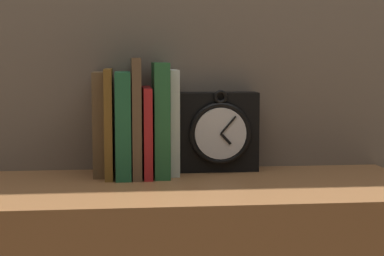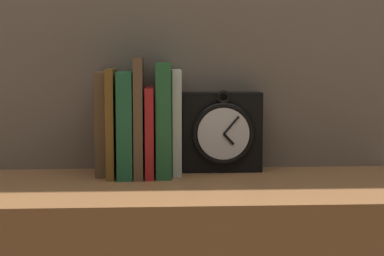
{
  "view_description": "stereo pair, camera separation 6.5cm",
  "coord_description": "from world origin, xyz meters",
  "px_view_note": "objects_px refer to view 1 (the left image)",
  "views": [
    {
      "loc": [
        -0.14,
        -1.29,
        1.17
      ],
      "look_at": [
        0.0,
        0.0,
        1.03
      ],
      "focal_mm": 60.0,
      "sensor_mm": 36.0,
      "label": 1
    },
    {
      "loc": [
        -0.07,
        -1.3,
        1.17
      ],
      "look_at": [
        0.0,
        0.0,
        1.03
      ],
      "focal_mm": 60.0,
      "sensor_mm": 36.0,
      "label": 2
    }
  ],
  "objects_px": {
    "clock": "(218,132)",
    "book_slot6_white": "(173,122)",
    "book_slot3_brown": "(136,117)",
    "book_slot4_red": "(147,132)",
    "book_slot2_green": "(123,124)",
    "book_slot0_brown": "(99,124)",
    "book_slot5_green": "(161,119)",
    "book_slot1_brown": "(109,123)"
  },
  "relations": [
    {
      "from": "clock",
      "to": "book_slot3_brown",
      "type": "height_order",
      "value": "book_slot3_brown"
    },
    {
      "from": "book_slot0_brown",
      "to": "book_slot2_green",
      "type": "distance_m",
      "value": 0.06
    },
    {
      "from": "book_slot5_green",
      "to": "book_slot2_green",
      "type": "bearing_deg",
      "value": -176.5
    },
    {
      "from": "book_slot0_brown",
      "to": "book_slot5_green",
      "type": "xyz_separation_m",
      "value": [
        0.14,
        -0.02,
        0.01
      ]
    },
    {
      "from": "book_slot5_green",
      "to": "book_slot6_white",
      "type": "xyz_separation_m",
      "value": [
        0.03,
        0.02,
        -0.01
      ]
    },
    {
      "from": "book_slot0_brown",
      "to": "book_slot6_white",
      "type": "relative_size",
      "value": 0.98
    },
    {
      "from": "book_slot0_brown",
      "to": "book_slot4_red",
      "type": "distance_m",
      "value": 0.11
    },
    {
      "from": "book_slot0_brown",
      "to": "book_slot3_brown",
      "type": "bearing_deg",
      "value": -14.34
    },
    {
      "from": "clock",
      "to": "book_slot1_brown",
      "type": "distance_m",
      "value": 0.25
    },
    {
      "from": "clock",
      "to": "book_slot4_red",
      "type": "distance_m",
      "value": 0.17
    },
    {
      "from": "book_slot0_brown",
      "to": "book_slot1_brown",
      "type": "height_order",
      "value": "book_slot1_brown"
    },
    {
      "from": "book_slot1_brown",
      "to": "book_slot3_brown",
      "type": "relative_size",
      "value": 0.91
    },
    {
      "from": "book_slot0_brown",
      "to": "book_slot1_brown",
      "type": "relative_size",
      "value": 0.97
    },
    {
      "from": "book_slot3_brown",
      "to": "book_slot1_brown",
      "type": "bearing_deg",
      "value": 177.1
    },
    {
      "from": "book_slot1_brown",
      "to": "book_slot5_green",
      "type": "height_order",
      "value": "book_slot5_green"
    },
    {
      "from": "book_slot5_green",
      "to": "clock",
      "type": "bearing_deg",
      "value": 15.42
    },
    {
      "from": "book_slot1_brown",
      "to": "book_slot5_green",
      "type": "xyz_separation_m",
      "value": [
        0.11,
        0.0,
        0.01
      ]
    },
    {
      "from": "book_slot2_green",
      "to": "book_slot4_red",
      "type": "bearing_deg",
      "value": 1.42
    },
    {
      "from": "clock",
      "to": "book_slot6_white",
      "type": "bearing_deg",
      "value": -169.08
    },
    {
      "from": "book_slot1_brown",
      "to": "book_slot2_green",
      "type": "relative_size",
      "value": 1.03
    },
    {
      "from": "clock",
      "to": "book_slot6_white",
      "type": "distance_m",
      "value": 0.11
    },
    {
      "from": "book_slot2_green",
      "to": "book_slot3_brown",
      "type": "height_order",
      "value": "book_slot3_brown"
    },
    {
      "from": "clock",
      "to": "book_slot1_brown",
      "type": "relative_size",
      "value": 0.8
    },
    {
      "from": "book_slot0_brown",
      "to": "book_slot4_red",
      "type": "relative_size",
      "value": 1.17
    },
    {
      "from": "clock",
      "to": "book_slot1_brown",
      "type": "bearing_deg",
      "value": -171.04
    },
    {
      "from": "book_slot3_brown",
      "to": "book_slot4_red",
      "type": "distance_m",
      "value": 0.04
    },
    {
      "from": "clock",
      "to": "book_slot6_white",
      "type": "xyz_separation_m",
      "value": [
        -0.1,
        -0.02,
        0.03
      ]
    },
    {
      "from": "book_slot2_green",
      "to": "book_slot5_green",
      "type": "relative_size",
      "value": 0.92
    },
    {
      "from": "clock",
      "to": "book_slot0_brown",
      "type": "distance_m",
      "value": 0.27
    },
    {
      "from": "clock",
      "to": "book_slot3_brown",
      "type": "xyz_separation_m",
      "value": [
        -0.19,
        -0.04,
        0.04
      ]
    },
    {
      "from": "book_slot1_brown",
      "to": "book_slot3_brown",
      "type": "xyz_separation_m",
      "value": [
        0.06,
        -0.0,
        0.01
      ]
    },
    {
      "from": "book_slot4_red",
      "to": "book_slot6_white",
      "type": "distance_m",
      "value": 0.07
    },
    {
      "from": "book_slot2_green",
      "to": "book_slot4_red",
      "type": "height_order",
      "value": "book_slot2_green"
    },
    {
      "from": "book_slot3_brown",
      "to": "book_slot6_white",
      "type": "relative_size",
      "value": 1.11
    },
    {
      "from": "book_slot1_brown",
      "to": "book_slot2_green",
      "type": "xyz_separation_m",
      "value": [
        0.03,
        -0.0,
        -0.0
      ]
    },
    {
      "from": "book_slot1_brown",
      "to": "book_slot4_red",
      "type": "bearing_deg",
      "value": -1.2
    },
    {
      "from": "book_slot0_brown",
      "to": "book_slot6_white",
      "type": "height_order",
      "value": "book_slot6_white"
    },
    {
      "from": "book_slot5_green",
      "to": "book_slot6_white",
      "type": "relative_size",
      "value": 1.07
    },
    {
      "from": "book_slot5_green",
      "to": "book_slot6_white",
      "type": "bearing_deg",
      "value": 29.73
    },
    {
      "from": "book_slot4_red",
      "to": "book_slot0_brown",
      "type": "bearing_deg",
      "value": 169.46
    },
    {
      "from": "book_slot0_brown",
      "to": "book_slot5_green",
      "type": "height_order",
      "value": "book_slot5_green"
    },
    {
      "from": "book_slot0_brown",
      "to": "book_slot1_brown",
      "type": "distance_m",
      "value": 0.03
    }
  ]
}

